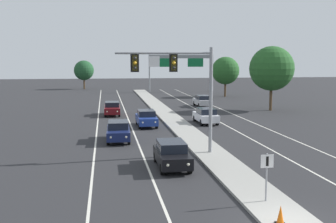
% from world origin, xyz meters
% --- Properties ---
extents(median_island, '(2.40, 110.00, 0.15)m').
position_xyz_m(median_island, '(0.00, 18.00, 0.07)').
color(median_island, '#9E9B93').
rests_on(median_island, ground).
extents(lane_stripe_oncoming_center, '(0.14, 100.00, 0.01)m').
position_xyz_m(lane_stripe_oncoming_center, '(-4.70, 25.00, 0.00)').
color(lane_stripe_oncoming_center, silver).
rests_on(lane_stripe_oncoming_center, ground).
extents(lane_stripe_receding_center, '(0.14, 100.00, 0.01)m').
position_xyz_m(lane_stripe_receding_center, '(4.70, 25.00, 0.00)').
color(lane_stripe_receding_center, silver).
rests_on(lane_stripe_receding_center, ground).
extents(edge_stripe_left, '(0.14, 100.00, 0.01)m').
position_xyz_m(edge_stripe_left, '(-8.00, 25.00, 0.00)').
color(edge_stripe_left, silver).
rests_on(edge_stripe_left, ground).
extents(edge_stripe_right, '(0.14, 100.00, 0.01)m').
position_xyz_m(edge_stripe_right, '(8.00, 25.00, 0.00)').
color(edge_stripe_right, silver).
rests_on(edge_stripe_right, ground).
extents(overhead_signal_mast, '(6.58, 0.44, 7.20)m').
position_xyz_m(overhead_signal_mast, '(-2.12, 12.57, 5.30)').
color(overhead_signal_mast, gray).
rests_on(overhead_signal_mast, median_island).
extents(median_sign_post, '(0.60, 0.10, 2.20)m').
position_xyz_m(median_sign_post, '(-0.06, 2.39, 1.59)').
color(median_sign_post, gray).
rests_on(median_sign_post, median_island).
extents(car_oncoming_black, '(1.82, 4.47, 1.58)m').
position_xyz_m(car_oncoming_black, '(-3.25, 9.48, 0.82)').
color(car_oncoming_black, black).
rests_on(car_oncoming_black, ground).
extents(car_oncoming_navy, '(1.92, 4.51, 1.58)m').
position_xyz_m(car_oncoming_navy, '(-6.19, 18.30, 0.82)').
color(car_oncoming_navy, '#141E4C').
rests_on(car_oncoming_navy, ground).
extents(car_oncoming_blue, '(1.85, 4.48, 1.58)m').
position_xyz_m(car_oncoming_blue, '(-3.21, 25.34, 0.82)').
color(car_oncoming_blue, navy).
rests_on(car_oncoming_blue, ground).
extents(car_oncoming_darkred, '(1.88, 4.49, 1.58)m').
position_xyz_m(car_oncoming_darkred, '(-6.39, 34.06, 0.82)').
color(car_oncoming_darkred, '#5B0F14').
rests_on(car_oncoming_darkred, ground).
extents(car_receding_white, '(1.87, 4.49, 1.58)m').
position_xyz_m(car_receding_white, '(3.00, 26.25, 0.82)').
color(car_receding_white, silver).
rests_on(car_receding_white, ground).
extents(car_receding_silver, '(1.87, 4.49, 1.58)m').
position_xyz_m(car_receding_silver, '(6.25, 41.34, 0.82)').
color(car_receding_silver, '#B7B7BC').
rests_on(car_receding_silver, ground).
extents(traffic_cone_median_nose, '(0.36, 0.36, 0.74)m').
position_xyz_m(traffic_cone_median_nose, '(-0.51, -0.20, 0.51)').
color(traffic_cone_median_nose, black).
rests_on(traffic_cone_median_nose, median_island).
extents(highway_sign_gantry, '(13.28, 0.42, 7.50)m').
position_xyz_m(highway_sign_gantry, '(8.20, 68.11, 6.16)').
color(highway_sign_gantry, gray).
rests_on(highway_sign_gantry, ground).
extents(tree_far_right_b, '(5.69, 5.69, 8.24)m').
position_xyz_m(tree_far_right_b, '(13.90, 35.73, 5.38)').
color(tree_far_right_b, '#4C3823').
rests_on(tree_far_right_b, ground).
extents(tree_far_right_a, '(4.84, 4.84, 7.01)m').
position_xyz_m(tree_far_right_a, '(13.81, 55.97, 4.58)').
color(tree_far_right_a, '#4C3823').
rests_on(tree_far_right_a, ground).
extents(tree_far_left_a, '(4.37, 4.37, 6.32)m').
position_xyz_m(tree_far_left_a, '(-11.69, 79.00, 4.12)').
color(tree_far_left_a, '#4C3823').
rests_on(tree_far_left_a, ground).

